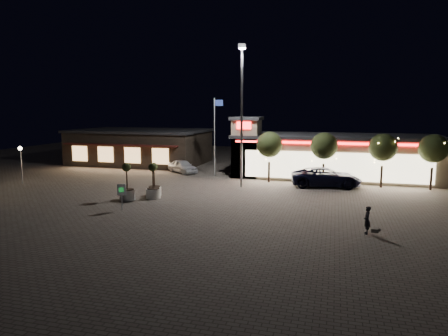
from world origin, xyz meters
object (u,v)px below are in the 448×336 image
(planter_mid, at_px, (127,188))
(pickup_truck, at_px, (326,177))
(pedestrian, at_px, (367,220))
(planter_left, at_px, (153,187))
(white_sedan, at_px, (183,166))
(valet_sign, at_px, (122,192))

(planter_mid, bearing_deg, pickup_truck, 33.18)
(pedestrian, bearing_deg, planter_left, -107.64)
(pickup_truck, bearing_deg, planter_mid, 115.09)
(white_sedan, height_order, valet_sign, valet_sign)
(white_sedan, bearing_deg, planter_left, -131.93)
(planter_left, relative_size, valet_sign, 1.53)
(pickup_truck, bearing_deg, pedestrian, -177.46)
(pedestrian, distance_m, valet_sign, 15.90)
(white_sedan, relative_size, planter_left, 1.50)
(pickup_truck, distance_m, white_sedan, 15.74)
(planter_left, xyz_separation_m, valet_sign, (-0.49, -3.90, 0.41))
(pickup_truck, relative_size, pedestrian, 3.93)
(pickup_truck, xyz_separation_m, pedestrian, (2.52, -13.45, -0.07))
(planter_left, bearing_deg, valet_sign, -97.16)
(pickup_truck, height_order, pedestrian, pickup_truck)
(white_sedan, xyz_separation_m, planter_left, (2.42, -12.37, 0.15))
(planter_left, bearing_deg, pedestrian, -17.87)
(white_sedan, bearing_deg, pickup_truck, -67.25)
(planter_left, distance_m, planter_mid, 1.97)
(pedestrian, height_order, valet_sign, valet_sign)
(pedestrian, relative_size, planter_left, 0.56)
(valet_sign, bearing_deg, pickup_truck, 42.92)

